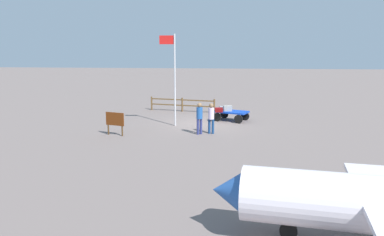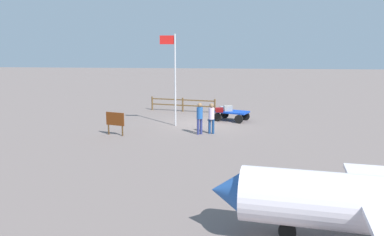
{
  "view_description": "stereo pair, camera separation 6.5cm",
  "coord_description": "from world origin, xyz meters",
  "px_view_note": "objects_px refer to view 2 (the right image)",
  "views": [
    {
      "loc": [
        -1.68,
        23.4,
        4.74
      ],
      "look_at": [
        0.07,
        6.0,
        1.46
      ],
      "focal_mm": 35.95,
      "sensor_mm": 36.0,
      "label": 1
    },
    {
      "loc": [
        -1.74,
        23.39,
        4.74
      ],
      "look_at": [
        0.07,
        6.0,
        1.46
      ],
      "focal_mm": 35.95,
      "sensor_mm": 36.0,
      "label": 2
    }
  ],
  "objects_px": {
    "worker_trailing": "(200,116)",
    "flagpole": "(174,73)",
    "suitcase_olive": "(219,110)",
    "airplane_near": "(369,204)",
    "signboard": "(115,120)",
    "suitcase_dark": "(225,108)",
    "suitcase_tan": "(228,108)",
    "worker_lead": "(211,116)",
    "luggage_cart": "(231,113)"
  },
  "relations": [
    {
      "from": "suitcase_olive",
      "to": "worker_lead",
      "type": "xyz_separation_m",
      "value": [
        0.31,
        3.35,
        0.2
      ]
    },
    {
      "from": "luggage_cart",
      "to": "signboard",
      "type": "relative_size",
      "value": 1.9
    },
    {
      "from": "luggage_cart",
      "to": "suitcase_olive",
      "type": "height_order",
      "value": "suitcase_olive"
    },
    {
      "from": "airplane_near",
      "to": "luggage_cart",
      "type": "bearing_deg",
      "value": -78.41
    },
    {
      "from": "flagpole",
      "to": "suitcase_dark",
      "type": "bearing_deg",
      "value": -143.54
    },
    {
      "from": "suitcase_tan",
      "to": "flagpole",
      "type": "relative_size",
      "value": 0.11
    },
    {
      "from": "worker_lead",
      "to": "signboard",
      "type": "bearing_deg",
      "value": 10.32
    },
    {
      "from": "suitcase_dark",
      "to": "worker_lead",
      "type": "distance_m",
      "value": 4.21
    },
    {
      "from": "suitcase_olive",
      "to": "airplane_near",
      "type": "relative_size",
      "value": 0.07
    },
    {
      "from": "suitcase_dark",
      "to": "signboard",
      "type": "distance_m",
      "value": 7.7
    },
    {
      "from": "suitcase_olive",
      "to": "worker_lead",
      "type": "bearing_deg",
      "value": 84.71
    },
    {
      "from": "suitcase_olive",
      "to": "suitcase_dark",
      "type": "bearing_deg",
      "value": -113.0
    },
    {
      "from": "flagpole",
      "to": "suitcase_tan",
      "type": "bearing_deg",
      "value": -150.06
    },
    {
      "from": "suitcase_dark",
      "to": "worker_trailing",
      "type": "height_order",
      "value": "worker_trailing"
    },
    {
      "from": "luggage_cart",
      "to": "worker_lead",
      "type": "bearing_deg",
      "value": 74.36
    },
    {
      "from": "signboard",
      "to": "airplane_near",
      "type": "bearing_deg",
      "value": 130.76
    },
    {
      "from": "luggage_cart",
      "to": "airplane_near",
      "type": "bearing_deg",
      "value": 101.59
    },
    {
      "from": "suitcase_tan",
      "to": "signboard",
      "type": "height_order",
      "value": "signboard"
    },
    {
      "from": "luggage_cart",
      "to": "worker_trailing",
      "type": "bearing_deg",
      "value": 67.32
    },
    {
      "from": "worker_lead",
      "to": "airplane_near",
      "type": "relative_size",
      "value": 0.23
    },
    {
      "from": "worker_trailing",
      "to": "flagpole",
      "type": "height_order",
      "value": "flagpole"
    },
    {
      "from": "luggage_cart",
      "to": "flagpole",
      "type": "relative_size",
      "value": 0.44
    },
    {
      "from": "luggage_cart",
      "to": "flagpole",
      "type": "height_order",
      "value": "flagpole"
    },
    {
      "from": "suitcase_dark",
      "to": "airplane_near",
      "type": "height_order",
      "value": "airplane_near"
    },
    {
      "from": "worker_trailing",
      "to": "worker_lead",
      "type": "bearing_deg",
      "value": -160.03
    },
    {
      "from": "airplane_near",
      "to": "flagpole",
      "type": "height_order",
      "value": "flagpole"
    },
    {
      "from": "worker_trailing",
      "to": "suitcase_olive",
      "type": "bearing_deg",
      "value": -104.65
    },
    {
      "from": "suitcase_olive",
      "to": "airplane_near",
      "type": "distance_m",
      "value": 15.72
    },
    {
      "from": "suitcase_olive",
      "to": "airplane_near",
      "type": "xyz_separation_m",
      "value": [
        -3.99,
        15.21,
        0.36
      ]
    },
    {
      "from": "luggage_cart",
      "to": "suitcase_olive",
      "type": "relative_size",
      "value": 4.47
    },
    {
      "from": "suitcase_dark",
      "to": "flagpole",
      "type": "relative_size",
      "value": 0.12
    },
    {
      "from": "suitcase_olive",
      "to": "signboard",
      "type": "relative_size",
      "value": 0.43
    },
    {
      "from": "suitcase_dark",
      "to": "suitcase_tan",
      "type": "bearing_deg",
      "value": 119.19
    },
    {
      "from": "worker_lead",
      "to": "signboard",
      "type": "distance_m",
      "value": 5.21
    },
    {
      "from": "suitcase_olive",
      "to": "signboard",
      "type": "xyz_separation_m",
      "value": [
        5.43,
        4.28,
        0.04
      ]
    },
    {
      "from": "signboard",
      "to": "worker_trailing",
      "type": "bearing_deg",
      "value": -171.08
    },
    {
      "from": "suitcase_tan",
      "to": "worker_trailing",
      "type": "xyz_separation_m",
      "value": [
        1.48,
        4.01,
        0.2
      ]
    },
    {
      "from": "suitcase_olive",
      "to": "signboard",
      "type": "height_order",
      "value": "signboard"
    },
    {
      "from": "suitcase_olive",
      "to": "flagpole",
      "type": "xyz_separation_m",
      "value": [
        2.67,
        1.42,
        2.4
      ]
    },
    {
      "from": "luggage_cart",
      "to": "flagpole",
      "type": "bearing_deg",
      "value": 29.09
    },
    {
      "from": "signboard",
      "to": "suitcase_dark",
      "type": "bearing_deg",
      "value": -138.61
    },
    {
      "from": "luggage_cart",
      "to": "airplane_near",
      "type": "xyz_separation_m",
      "value": [
        -3.22,
        15.7,
        0.67
      ]
    },
    {
      "from": "worker_trailing",
      "to": "flagpole",
      "type": "distance_m",
      "value": 3.51
    },
    {
      "from": "suitcase_dark",
      "to": "airplane_near",
      "type": "distance_m",
      "value": 16.43
    },
    {
      "from": "suitcase_tan",
      "to": "flagpole",
      "type": "bearing_deg",
      "value": 29.94
    },
    {
      "from": "suitcase_olive",
      "to": "luggage_cart",
      "type": "bearing_deg",
      "value": -147.2
    },
    {
      "from": "suitcase_tan",
      "to": "worker_trailing",
      "type": "bearing_deg",
      "value": 69.69
    },
    {
      "from": "luggage_cart",
      "to": "worker_lead",
      "type": "height_order",
      "value": "worker_lead"
    },
    {
      "from": "luggage_cart",
      "to": "signboard",
      "type": "height_order",
      "value": "signboard"
    },
    {
      "from": "flagpole",
      "to": "worker_lead",
      "type": "bearing_deg",
      "value": 140.73
    }
  ]
}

